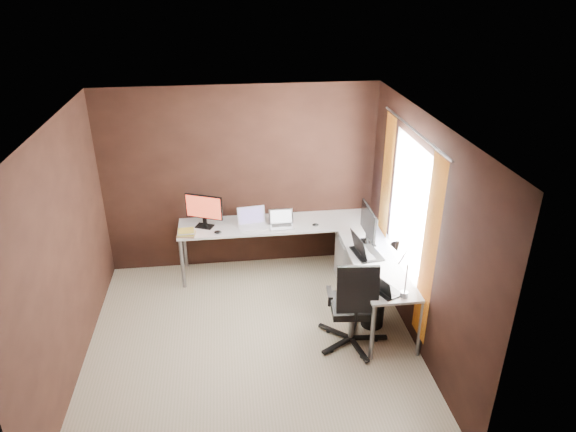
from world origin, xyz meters
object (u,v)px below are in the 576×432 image
Objects in this scene: laptop_black_big at (364,250)px; laptop_black_small at (384,289)px; laptop_white at (252,222)px; wastebasket at (372,313)px; laptop_silver at (282,223)px; drawer_pedestal at (354,259)px; desk_lamp at (399,262)px; monitor_left at (204,209)px; book_stack at (186,233)px; office_chair at (352,320)px; monitor_right at (368,223)px.

laptop_black_big is 1.22× the size of laptop_black_small.
laptop_white is 1.31× the size of wastebasket.
wastebasket is at bearing -53.54° from laptop_silver.
laptop_white is 0.38m from laptop_silver.
laptop_black_small reaches higher than wastebasket.
laptop_black_big is at bearing 96.89° from wastebasket.
drawer_pedestal is 1.65m from desk_lamp.
monitor_left is (-1.93, 0.37, 0.68)m from drawer_pedestal.
laptop_white is at bearing 17.33° from monitor_left.
book_stack is 0.22× the size of office_chair.
book_stack is (-2.21, 0.49, -0.24)m from monitor_right.
desk_lamp is (2.22, -1.59, 0.34)m from book_stack.
monitor_left reaches higher than laptop_white.
monitor_left is at bearing 173.05° from laptop_silver.
laptop_silver is at bearing 126.68° from wastebasket.
laptop_silver is at bearing 4.89° from book_stack.
drawer_pedestal is 2.00× the size of wastebasket.
office_chair is (-0.34, -1.29, 0.02)m from drawer_pedestal.
laptop_white reaches higher than laptop_black_small.
laptop_white is (0.61, -0.07, -0.19)m from monitor_left.
drawer_pedestal is 2.45× the size of book_stack.
book_stack is (-0.23, -0.22, -0.21)m from monitor_left.
office_chair reaches higher than laptop_silver.
monitor_right reaches higher than laptop_black_small.
laptop_white is at bearing 45.51° from laptop_black_big.
laptop_white is at bearing 166.98° from drawer_pedestal.
laptop_silver reaches higher than wastebasket.
office_chair is at bearing 45.21° from laptop_black_small.
wastebasket is (0.04, 0.41, -0.63)m from laptop_black_small.
book_stack is 0.41× the size of desk_lamp.
laptop_black_big is 1.82× the size of book_stack.
laptop_silver is at bearing -14.76° from laptop_white.
desk_lamp reaches higher than laptop_white.
laptop_black_small is 1.50× the size of book_stack.
desk_lamp reaches higher than monitor_right.
wastebasket is (2.15, -1.13, -0.61)m from book_stack.
laptop_black_big is at bearing -43.41° from laptop_white.
laptop_white reaches higher than laptop_silver.
monitor_right is 1.47× the size of laptop_white.
laptop_silver is (-0.99, 0.59, -0.22)m from monitor_right.
desk_lamp reaches higher than drawer_pedestal.
laptop_black_small is (-0.05, -1.40, 0.48)m from drawer_pedestal.
laptop_silver is 1.29× the size of book_stack.
laptop_white is at bearing 172.38° from laptop_silver.
monitor_left is 2.49m from wastebasket.
monitor_left is 1.02m from laptop_silver.
monitor_left is 2.59m from laptop_black_small.
laptop_silver is 0.53× the size of desk_lamp.
book_stack is (-2.16, 0.15, 0.46)m from drawer_pedestal.
wastebasket is at bearing 173.75° from monitor_right.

